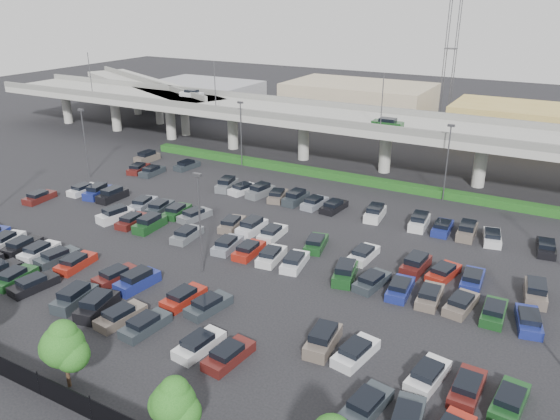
% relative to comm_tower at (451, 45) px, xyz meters
% --- Properties ---
extents(ground, '(280.00, 280.00, 0.00)m').
position_rel_comm_tower_xyz_m(ground, '(-4.00, -74.00, -15.61)').
color(ground, black).
extents(overpass, '(150.00, 13.00, 15.80)m').
position_rel_comm_tower_xyz_m(overpass, '(-4.22, -42.01, -8.64)').
color(overpass, '#9B9B93').
rests_on(overpass, ground).
extents(on_ramp, '(50.93, 30.13, 8.80)m').
position_rel_comm_tower_xyz_m(on_ramp, '(-56.10, -30.95, -8.76)').
color(on_ramp, '#9B9B93').
rests_on(on_ramp, ground).
extents(hedge, '(66.00, 1.60, 1.10)m').
position_rel_comm_tower_xyz_m(hedge, '(-4.00, -49.00, -15.06)').
color(hedge, '#124014').
rests_on(hedge, ground).
extents(fence, '(70.00, 0.10, 2.00)m').
position_rel_comm_tower_xyz_m(fence, '(-4.05, -102.00, -14.71)').
color(fence, black).
rests_on(fence, ground).
extents(tree_row, '(65.07, 3.66, 5.94)m').
position_rel_comm_tower_xyz_m(tree_row, '(-3.30, -100.53, -12.09)').
color(tree_row, '#332316').
rests_on(tree_row, ground).
extents(parked_cars, '(63.07, 41.61, 1.67)m').
position_rel_comm_tower_xyz_m(parked_cars, '(-4.74, -77.39, -15.01)').
color(parked_cars, silver).
rests_on(parked_cars, ground).
extents(light_poles, '(66.90, 48.38, 10.30)m').
position_rel_comm_tower_xyz_m(light_poles, '(-8.12, -72.00, -9.37)').
color(light_poles, '#454449').
rests_on(light_poles, ground).
extents(distant_buildings, '(138.00, 24.00, 9.00)m').
position_rel_comm_tower_xyz_m(distant_buildings, '(8.38, -12.19, -11.87)').
color(distant_buildings, gray).
rests_on(distant_buildings, ground).
extents(comm_tower, '(2.40, 2.40, 30.00)m').
position_rel_comm_tower_xyz_m(comm_tower, '(0.00, 0.00, 0.00)').
color(comm_tower, '#454449').
rests_on(comm_tower, ground).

